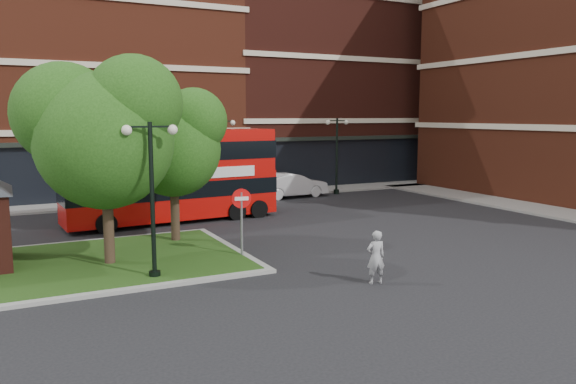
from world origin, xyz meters
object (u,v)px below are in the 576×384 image
bus (172,169)px  car_silver (125,197)px  woman (376,257)px  car_white (292,185)px

bus → car_silver: 5.35m
bus → woman: 13.36m
bus → car_silver: (-1.46, 4.78, -1.88)m
car_white → bus: bearing=114.3°
woman → car_white: (6.10, 17.72, -0.07)m
woman → bus: bearing=-69.1°
bus → car_silver: bus is taller
bus → woman: (2.87, -12.93, -1.75)m
woman → car_white: size_ratio=0.36×
car_white → car_silver: bearing=86.2°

